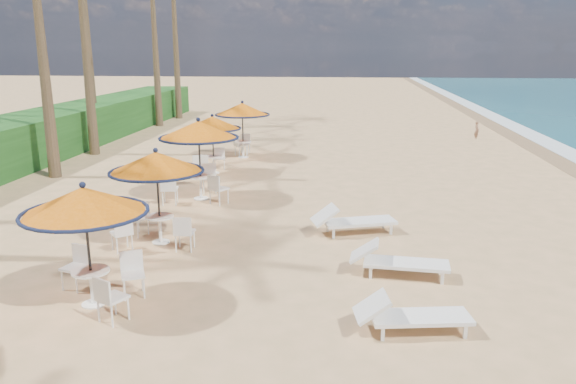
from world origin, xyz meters
name	(u,v)px	position (x,y,z in m)	size (l,w,h in m)	color
ground	(367,312)	(0.00, 0.00, 0.00)	(160.00, 160.00, 0.00)	tan
scrub_hedge	(7,144)	(-13.50, 11.00, 0.90)	(3.00, 40.00, 1.80)	#194716
station_0	(88,216)	(-4.90, -0.20, 1.68)	(2.20, 2.20, 2.30)	black
station_1	(155,174)	(-4.84, 3.11, 1.68)	(2.20, 2.20, 2.30)	black
station_2	(199,140)	(-4.87, 7.13, 1.84)	(2.41, 2.41, 2.51)	black
station_3	(211,130)	(-5.37, 10.77, 1.61)	(2.11, 2.11, 2.20)	black
station_4	(242,114)	(-4.82, 13.98, 1.83)	(2.30, 2.30, 2.40)	black
lounger_near	(409,315)	(0.64, -0.66, 0.32)	(1.97, 0.89, 0.68)	white
lounger_mid	(396,260)	(0.62, 1.71, 0.33)	(2.03, 0.79, 0.71)	white
lounger_far	(351,220)	(-0.29, 4.30, 0.35)	(2.21, 1.27, 0.76)	white
person	(477,130)	(6.09, 20.04, 0.48)	(0.35, 0.23, 0.96)	#8C6247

